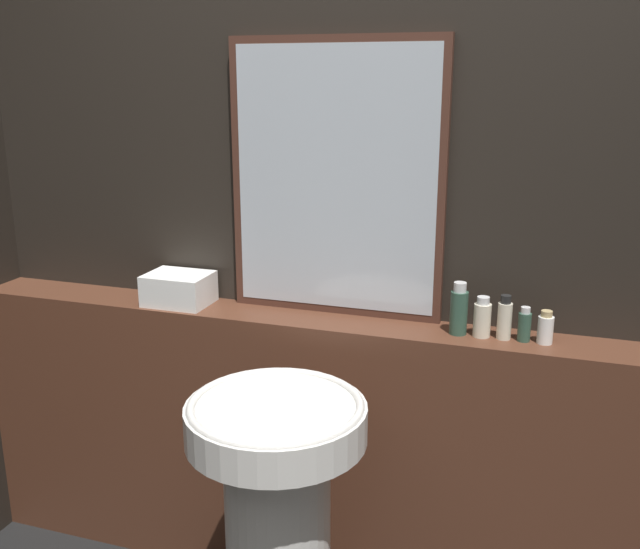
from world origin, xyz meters
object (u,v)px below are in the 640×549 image
(shampoo_bottle, at_px, (459,310))
(lotion_bottle, at_px, (505,319))
(hand_soap_bottle, at_px, (545,328))
(pedestal_sink, at_px, (278,522))
(body_wash_bottle, at_px, (524,325))
(conditioner_bottle, at_px, (482,318))
(mirror, at_px, (336,180))
(towel_stack, at_px, (179,289))

(shampoo_bottle, distance_m, lotion_bottle, 0.14)
(hand_soap_bottle, bearing_deg, pedestal_sink, -144.43)
(body_wash_bottle, bearing_deg, conditioner_bottle, -180.00)
(mirror, xyz_separation_m, shampoo_bottle, (0.42, -0.08, -0.37))
(lotion_bottle, bearing_deg, pedestal_sink, -138.98)
(body_wash_bottle, bearing_deg, towel_stack, -180.00)
(shampoo_bottle, bearing_deg, lotion_bottle, 0.00)
(mirror, height_order, towel_stack, mirror)
(pedestal_sink, height_order, towel_stack, towel_stack)
(shampoo_bottle, height_order, lotion_bottle, shampoo_bottle)
(lotion_bottle, bearing_deg, shampoo_bottle, -180.00)
(mirror, relative_size, conditioner_bottle, 7.06)
(body_wash_bottle, height_order, hand_soap_bottle, body_wash_bottle)
(pedestal_sink, xyz_separation_m, hand_soap_bottle, (0.67, 0.48, 0.49))
(shampoo_bottle, bearing_deg, body_wash_bottle, 0.00)
(shampoo_bottle, relative_size, body_wash_bottle, 1.55)
(mirror, distance_m, body_wash_bottle, 0.73)
(lotion_bottle, bearing_deg, hand_soap_bottle, 0.00)
(pedestal_sink, height_order, shampoo_bottle, shampoo_bottle)
(towel_stack, relative_size, shampoo_bottle, 1.33)
(pedestal_sink, relative_size, conditioner_bottle, 7.18)
(shampoo_bottle, xyz_separation_m, body_wash_bottle, (0.19, 0.00, -0.03))
(hand_soap_bottle, bearing_deg, lotion_bottle, 180.00)
(mirror, relative_size, body_wash_bottle, 8.36)
(body_wash_bottle, relative_size, hand_soap_bottle, 1.05)
(pedestal_sink, distance_m, hand_soap_bottle, 0.95)
(mirror, distance_m, conditioner_bottle, 0.63)
(hand_soap_bottle, bearing_deg, body_wash_bottle, 180.00)
(mirror, bearing_deg, pedestal_sink, -89.16)
(shampoo_bottle, bearing_deg, mirror, 169.00)
(pedestal_sink, relative_size, lotion_bottle, 6.60)
(towel_stack, bearing_deg, mirror, 8.59)
(conditioner_bottle, height_order, hand_soap_bottle, conditioner_bottle)
(mirror, distance_m, towel_stack, 0.67)
(conditioner_bottle, xyz_separation_m, lotion_bottle, (0.07, 0.00, 0.01))
(conditioner_bottle, bearing_deg, body_wash_bottle, 0.00)
(mirror, relative_size, towel_stack, 4.07)
(pedestal_sink, distance_m, mirror, 1.04)
(shampoo_bottle, distance_m, conditioner_bottle, 0.07)
(towel_stack, height_order, hand_soap_bottle, towel_stack)
(mirror, xyz_separation_m, towel_stack, (-0.54, -0.08, -0.39))
(towel_stack, distance_m, lotion_bottle, 1.09)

